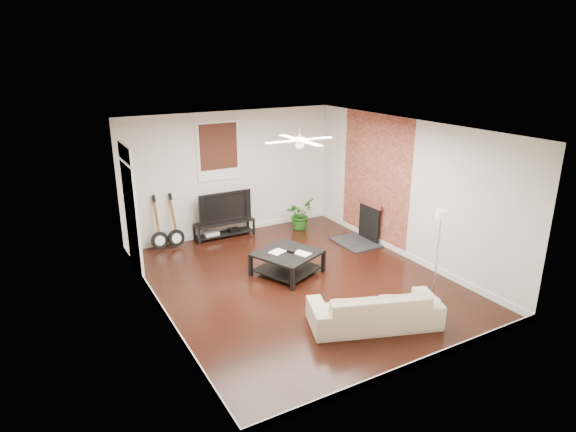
% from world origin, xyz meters
% --- Properties ---
extents(room, '(5.01, 6.01, 2.81)m').
position_xyz_m(room, '(0.00, 0.00, 1.40)').
color(room, black).
rests_on(room, ground).
extents(brick_accent, '(0.02, 2.20, 2.80)m').
position_xyz_m(brick_accent, '(2.49, 1.00, 1.40)').
color(brick_accent, brown).
rests_on(brick_accent, floor).
extents(fireplace, '(0.80, 1.10, 0.92)m').
position_xyz_m(fireplace, '(2.20, 1.00, 0.46)').
color(fireplace, black).
rests_on(fireplace, floor).
extents(window_back, '(1.00, 0.06, 1.30)m').
position_xyz_m(window_back, '(-0.30, 2.97, 1.95)').
color(window_back, '#34150E').
rests_on(window_back, wall_back).
extents(door_left, '(0.08, 1.00, 2.50)m').
position_xyz_m(door_left, '(-2.46, 1.90, 1.25)').
color(door_left, white).
rests_on(door_left, wall_left).
extents(tv_stand, '(1.36, 0.36, 0.38)m').
position_xyz_m(tv_stand, '(-0.32, 2.78, 0.19)').
color(tv_stand, black).
rests_on(tv_stand, floor).
extents(tv, '(1.22, 0.16, 0.70)m').
position_xyz_m(tv, '(-0.32, 2.80, 0.74)').
color(tv, black).
rests_on(tv, tv_stand).
extents(coffee_table, '(1.37, 1.37, 0.44)m').
position_xyz_m(coffee_table, '(-0.02, 0.40, 0.22)').
color(coffee_table, black).
rests_on(coffee_table, floor).
extents(sofa, '(2.13, 1.40, 0.58)m').
position_xyz_m(sofa, '(0.25, -1.85, 0.29)').
color(sofa, tan).
rests_on(sofa, floor).
extents(floor_lamp, '(0.34, 0.34, 1.62)m').
position_xyz_m(floor_lamp, '(1.60, -1.75, 0.81)').
color(floor_lamp, white).
rests_on(floor_lamp, floor).
extents(potted_plant, '(0.85, 0.83, 0.72)m').
position_xyz_m(potted_plant, '(1.47, 2.44, 0.36)').
color(potted_plant, '#205B1A').
rests_on(potted_plant, floor).
extents(guitar_left, '(0.39, 0.29, 1.19)m').
position_xyz_m(guitar_left, '(-1.80, 2.75, 0.60)').
color(guitar_left, black).
rests_on(guitar_left, floor).
extents(guitar_right, '(0.41, 0.32, 1.19)m').
position_xyz_m(guitar_right, '(-1.45, 2.72, 0.60)').
color(guitar_right, black).
rests_on(guitar_right, floor).
extents(ceiling_fan, '(1.24, 1.24, 0.32)m').
position_xyz_m(ceiling_fan, '(0.00, 0.00, 2.60)').
color(ceiling_fan, white).
rests_on(ceiling_fan, ceiling).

